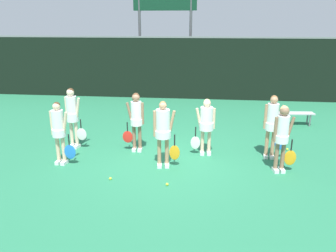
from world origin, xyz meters
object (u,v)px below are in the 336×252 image
(player_3, at_px, (72,113))
(tennis_ball_0, at_px, (287,149))
(scoreboard, at_px, (165,9))
(player_4, at_px, (136,117))
(tennis_ball_3, at_px, (176,150))
(tennis_ball_1, at_px, (166,143))
(player_1, at_px, (163,129))
(player_0, at_px, (59,129))
(player_6, at_px, (272,122))
(tennis_ball_2, at_px, (167,184))
(tennis_ball_5, at_px, (110,179))
(bench_courtside, at_px, (290,114))
(player_5, at_px, (206,122))
(player_2, at_px, (282,133))

(player_3, height_order, tennis_ball_0, player_3)
(scoreboard, height_order, player_4, scoreboard)
(tennis_ball_3, bearing_deg, tennis_ball_1, 124.79)
(tennis_ball_3, bearing_deg, tennis_ball_0, 7.31)
(scoreboard, height_order, tennis_ball_1, scoreboard)
(player_1, bearing_deg, tennis_ball_1, 85.24)
(player_0, xyz_separation_m, tennis_ball_0, (6.21, 1.64, -0.95))
(player_6, relative_size, tennis_ball_3, 26.14)
(player_3, bearing_deg, scoreboard, 91.17)
(player_3, relative_size, tennis_ball_1, 26.89)
(scoreboard, bearing_deg, player_4, -88.47)
(tennis_ball_2, bearing_deg, player_6, 36.62)
(player_4, relative_size, tennis_ball_5, 25.64)
(bench_courtside, height_order, tennis_ball_3, bench_courtside)
(player_1, bearing_deg, tennis_ball_0, 14.67)
(bench_courtside, relative_size, player_1, 0.98)
(tennis_ball_1, bearing_deg, player_5, -27.73)
(bench_courtside, xyz_separation_m, player_4, (-5.05, -3.08, 0.62))
(scoreboard, relative_size, tennis_ball_1, 81.83)
(tennis_ball_0, bearing_deg, tennis_ball_3, -172.69)
(tennis_ball_0, bearing_deg, tennis_ball_2, -141.90)
(player_4, bearing_deg, player_2, -15.57)
(player_0, bearing_deg, player_3, 101.06)
(player_5, height_order, tennis_ball_5, player_5)
(player_4, bearing_deg, tennis_ball_0, 5.42)
(bench_courtside, height_order, tennis_ball_1, bench_courtside)
(scoreboard, distance_m, tennis_ball_2, 11.75)
(bench_courtside, distance_m, tennis_ball_2, 6.47)
(player_3, bearing_deg, player_5, 10.68)
(bench_courtside, distance_m, tennis_ball_0, 2.67)
(bench_courtside, xyz_separation_m, tennis_ball_0, (-0.64, -2.57, -0.37))
(player_6, xyz_separation_m, tennis_ball_5, (-4.03, -1.82, -1.00))
(tennis_ball_2, bearing_deg, bench_courtside, 52.67)
(scoreboard, relative_size, bench_courtside, 3.22)
(player_2, distance_m, tennis_ball_0, 1.88)
(bench_courtside, height_order, player_6, player_6)
(player_4, xyz_separation_m, player_5, (1.99, -0.04, -0.07))
(player_2, height_order, player_5, player_2)
(player_2, xyz_separation_m, tennis_ball_5, (-4.11, -0.94, -0.98))
(player_3, bearing_deg, player_0, -72.86)
(player_0, bearing_deg, tennis_ball_2, -11.67)
(player_0, relative_size, tennis_ball_0, 25.22)
(player_1, relative_size, tennis_ball_1, 26.01)
(player_1, height_order, player_2, player_1)
(bench_courtside, relative_size, tennis_ball_0, 25.61)
(player_2, xyz_separation_m, tennis_ball_1, (-3.05, 1.58, -0.98))
(player_0, distance_m, player_2, 5.65)
(bench_courtside, height_order, tennis_ball_0, bench_courtside)
(scoreboard, distance_m, player_5, 9.71)
(player_3, height_order, tennis_ball_5, player_3)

